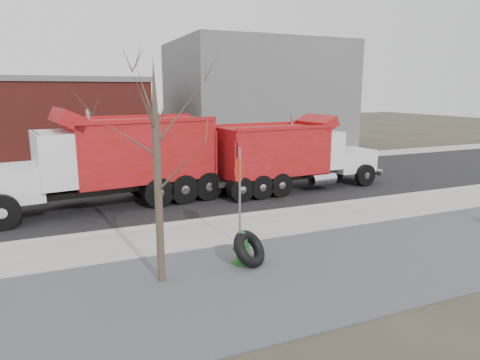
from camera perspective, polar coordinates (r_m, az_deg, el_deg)
name	(u,v)px	position (r m, az deg, el deg)	size (l,w,h in m)	color
ground	(241,232)	(13.91, 0.16, -6.93)	(120.00, 120.00, 0.00)	#383328
gravel_verge	(297,273)	(11.00, 7.60, -12.20)	(60.00, 5.00, 0.03)	slate
sidewalk	(238,229)	(14.12, -0.25, -6.51)	(60.00, 2.50, 0.06)	#9E9B93
curb	(224,217)	(15.26, -2.16, -5.00)	(60.00, 0.15, 0.11)	#9E9B93
road	(186,190)	(19.63, -7.18, -1.40)	(60.00, 9.40, 0.02)	black
far_sidewalk	(158,169)	(25.04, -10.83, 1.41)	(60.00, 2.00, 0.06)	#9E9B93
building_grey	(256,97)	(33.28, 2.09, 11.03)	(12.00, 10.00, 8.00)	slate
bare_tree	(156,144)	(9.77, -11.09, 4.68)	(3.20, 3.20, 5.20)	#382D23
fire_hydrant	(241,249)	(11.31, 0.16, -9.14)	(0.53, 0.52, 0.93)	#2C6F2A
truck_tire	(249,249)	(11.22, 1.25, -9.16)	(1.32, 1.26, 1.01)	black
stop_sign	(240,180)	(12.21, -0.03, -0.01)	(0.58, 0.58, 2.90)	gray
dump_truck_red_a	(292,153)	(19.53, 6.93, 3.58)	(8.30, 2.75, 3.33)	black
dump_truck_red_b	(111,157)	(17.25, -16.78, 2.90)	(9.22, 3.75, 3.82)	black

